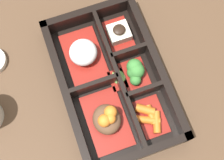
% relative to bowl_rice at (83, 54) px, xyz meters
% --- Properties ---
extents(ground_plane, '(3.00, 3.00, 0.00)m').
position_rel_bowl_rice_xyz_m(ground_plane, '(-0.07, -0.03, -0.03)').
color(ground_plane, '#4C3523').
extents(bento_base, '(0.31, 0.19, 0.01)m').
position_rel_bowl_rice_xyz_m(bento_base, '(-0.07, -0.03, -0.02)').
color(bento_base, black).
rests_on(bento_base, ground_plane).
extents(bento_rim, '(0.31, 0.19, 0.05)m').
position_rel_bowl_rice_xyz_m(bento_rim, '(-0.07, -0.04, -0.00)').
color(bento_rim, black).
rests_on(bento_rim, ground_plane).
extents(bowl_stew, '(0.12, 0.07, 0.05)m').
position_rel_bowl_rice_xyz_m(bowl_stew, '(-0.14, -0.00, 0.00)').
color(bowl_stew, maroon).
rests_on(bowl_stew, bento_base).
extents(bowl_rice, '(0.12, 0.07, 0.04)m').
position_rel_bowl_rice_xyz_m(bowl_rice, '(0.00, 0.00, 0.00)').
color(bowl_rice, maroon).
rests_on(bowl_rice, bento_base).
extents(bowl_carrots, '(0.08, 0.06, 0.02)m').
position_rel_bowl_rice_xyz_m(bowl_carrots, '(-0.16, -0.08, -0.01)').
color(bowl_carrots, maroon).
rests_on(bowl_carrots, bento_base).
extents(bowl_greens, '(0.06, 0.05, 0.04)m').
position_rel_bowl_rice_xyz_m(bowl_greens, '(-0.07, -0.08, -0.00)').
color(bowl_greens, maroon).
rests_on(bowl_greens, bento_base).
extents(bowl_tofu, '(0.08, 0.05, 0.03)m').
position_rel_bowl_rice_xyz_m(bowl_tofu, '(0.02, -0.08, -0.01)').
color(bowl_tofu, maroon).
rests_on(bowl_tofu, bento_base).
extents(bowl_pickles, '(0.04, 0.03, 0.01)m').
position_rel_bowl_rice_xyz_m(bowl_pickles, '(-0.07, -0.05, -0.01)').
color(bowl_pickles, maroon).
rests_on(bowl_pickles, bento_base).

